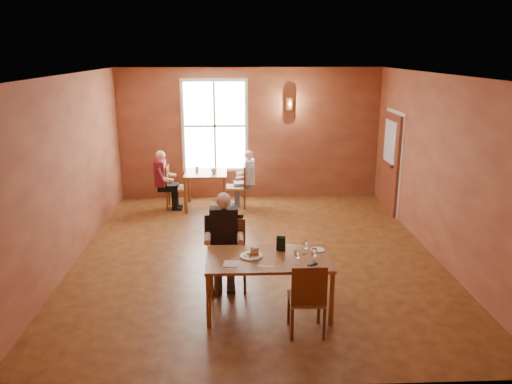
{
  "coord_description": "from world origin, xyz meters",
  "views": [
    {
      "loc": [
        -0.35,
        -7.9,
        3.36
      ],
      "look_at": [
        0.0,
        0.2,
        1.05
      ],
      "focal_mm": 35.0,
      "sensor_mm": 36.0,
      "label": 1
    }
  ],
  "objects_px": {
    "diner_main": "(230,247)",
    "diner_maroon": "(175,180)",
    "main_table": "(268,284)",
    "second_table": "(206,190)",
    "chair_diner_main": "(231,257)",
    "chair_diner_maroon": "(176,187)",
    "chair_diner_white": "(236,186)",
    "chair_empty": "(306,297)",
    "diner_white": "(237,180)"
  },
  "relations": [
    {
      "from": "diner_main",
      "to": "main_table",
      "type": "bearing_deg",
      "value": 128.88
    },
    {
      "from": "chair_empty",
      "to": "diner_maroon",
      "type": "bearing_deg",
      "value": 112.76
    },
    {
      "from": "diner_white",
      "to": "main_table",
      "type": "bearing_deg",
      "value": -175.31
    },
    {
      "from": "main_table",
      "to": "chair_empty",
      "type": "relative_size",
      "value": 1.7
    },
    {
      "from": "main_table",
      "to": "chair_diner_white",
      "type": "relative_size",
      "value": 1.71
    },
    {
      "from": "diner_maroon",
      "to": "chair_diner_main",
      "type": "bearing_deg",
      "value": 17.38
    },
    {
      "from": "chair_empty",
      "to": "chair_diner_main",
      "type": "bearing_deg",
      "value": 127.42
    },
    {
      "from": "diner_main",
      "to": "chair_empty",
      "type": "height_order",
      "value": "diner_main"
    },
    {
      "from": "chair_diner_main",
      "to": "chair_diner_maroon",
      "type": "relative_size",
      "value": 1.05
    },
    {
      "from": "chair_diner_white",
      "to": "second_table",
      "type": "bearing_deg",
      "value": 90.0
    },
    {
      "from": "main_table",
      "to": "chair_empty",
      "type": "xyz_separation_m",
      "value": [
        0.43,
        -0.56,
        0.1
      ]
    },
    {
      "from": "main_table",
      "to": "chair_empty",
      "type": "distance_m",
      "value": 0.71
    },
    {
      "from": "diner_main",
      "to": "chair_diner_maroon",
      "type": "bearing_deg",
      "value": -73.14
    },
    {
      "from": "diner_white",
      "to": "chair_diner_maroon",
      "type": "height_order",
      "value": "diner_white"
    },
    {
      "from": "main_table",
      "to": "second_table",
      "type": "height_order",
      "value": "second_table"
    },
    {
      "from": "diner_main",
      "to": "diner_maroon",
      "type": "distance_m",
      "value": 4.17
    },
    {
      "from": "chair_diner_white",
      "to": "chair_diner_maroon",
      "type": "relative_size",
      "value": 1.0
    },
    {
      "from": "diner_main",
      "to": "chair_diner_maroon",
      "type": "height_order",
      "value": "diner_main"
    },
    {
      "from": "chair_diner_white",
      "to": "diner_white",
      "type": "xyz_separation_m",
      "value": [
        0.03,
        0.0,
        0.13
      ]
    },
    {
      "from": "main_table",
      "to": "diner_maroon",
      "type": "xyz_separation_m",
      "value": [
        -1.74,
        4.6,
        0.25
      ]
    },
    {
      "from": "chair_diner_main",
      "to": "main_table",
      "type": "bearing_deg",
      "value": 127.57
    },
    {
      "from": "second_table",
      "to": "chair_diner_white",
      "type": "relative_size",
      "value": 0.96
    },
    {
      "from": "diner_main",
      "to": "diner_maroon",
      "type": "relative_size",
      "value": 1.06
    },
    {
      "from": "chair_diner_maroon",
      "to": "diner_maroon",
      "type": "distance_m",
      "value": 0.16
    },
    {
      "from": "chair_diner_main",
      "to": "diner_main",
      "type": "bearing_deg",
      "value": 90.0
    },
    {
      "from": "chair_diner_main",
      "to": "diner_maroon",
      "type": "bearing_deg",
      "value": -72.62
    },
    {
      "from": "chair_empty",
      "to": "diner_maroon",
      "type": "distance_m",
      "value": 5.6
    },
    {
      "from": "chair_diner_white",
      "to": "chair_empty",
      "type": "bearing_deg",
      "value": -170.82
    },
    {
      "from": "main_table",
      "to": "chair_diner_main",
      "type": "height_order",
      "value": "chair_diner_main"
    },
    {
      "from": "second_table",
      "to": "diner_white",
      "type": "height_order",
      "value": "diner_white"
    },
    {
      "from": "chair_diner_main",
      "to": "diner_main",
      "type": "distance_m",
      "value": 0.17
    },
    {
      "from": "chair_diner_main",
      "to": "chair_diner_white",
      "type": "height_order",
      "value": "chair_diner_main"
    },
    {
      "from": "chair_empty",
      "to": "chair_diner_maroon",
      "type": "bearing_deg",
      "value": 112.48
    },
    {
      "from": "main_table",
      "to": "chair_diner_white",
      "type": "bearing_deg",
      "value": 95.06
    },
    {
      "from": "chair_diner_white",
      "to": "diner_white",
      "type": "height_order",
      "value": "diner_white"
    },
    {
      "from": "chair_empty",
      "to": "diner_white",
      "type": "bearing_deg",
      "value": 98.88
    },
    {
      "from": "diner_main",
      "to": "diner_maroon",
      "type": "bearing_deg",
      "value": -72.75
    },
    {
      "from": "diner_main",
      "to": "chair_diner_white",
      "type": "distance_m",
      "value": 3.99
    },
    {
      "from": "chair_diner_main",
      "to": "chair_diner_maroon",
      "type": "height_order",
      "value": "chair_diner_main"
    },
    {
      "from": "chair_diner_main",
      "to": "second_table",
      "type": "bearing_deg",
      "value": -81.97
    },
    {
      "from": "main_table",
      "to": "diner_main",
      "type": "xyz_separation_m",
      "value": [
        -0.5,
        0.62,
        0.29
      ]
    },
    {
      "from": "chair_diner_white",
      "to": "diner_white",
      "type": "distance_m",
      "value": 0.14
    },
    {
      "from": "main_table",
      "to": "diner_maroon",
      "type": "relative_size",
      "value": 1.29
    },
    {
      "from": "main_table",
      "to": "chair_diner_maroon",
      "type": "xyz_separation_m",
      "value": [
        -1.71,
        4.6,
        0.1
      ]
    },
    {
      "from": "chair_empty",
      "to": "chair_diner_white",
      "type": "relative_size",
      "value": 1.0
    },
    {
      "from": "main_table",
      "to": "second_table",
      "type": "xyz_separation_m",
      "value": [
        -1.06,
        4.6,
        0.02
      ]
    },
    {
      "from": "chair_empty",
      "to": "main_table",
      "type": "bearing_deg",
      "value": 127.22
    },
    {
      "from": "diner_main",
      "to": "second_table",
      "type": "bearing_deg",
      "value": -82.03
    },
    {
      "from": "chair_diner_white",
      "to": "diner_main",
      "type": "bearing_deg",
      "value": 178.67
    },
    {
      "from": "chair_diner_main",
      "to": "chair_empty",
      "type": "distance_m",
      "value": 1.53
    }
  ]
}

